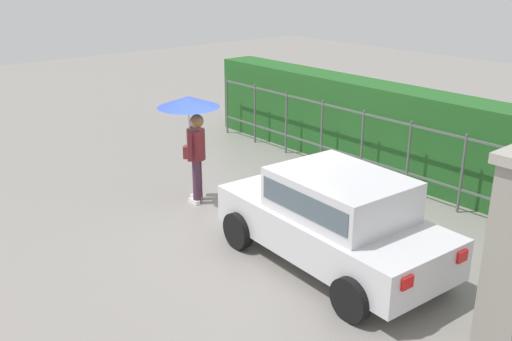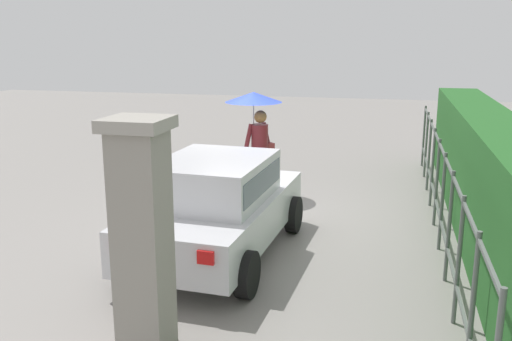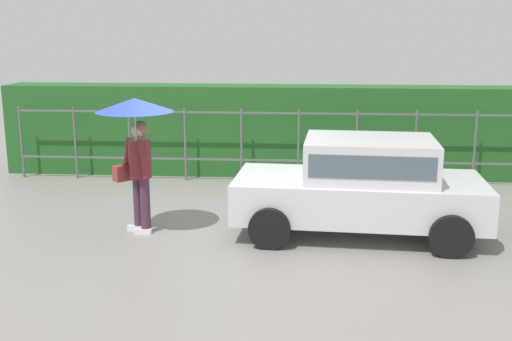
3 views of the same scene
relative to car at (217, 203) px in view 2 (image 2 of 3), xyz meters
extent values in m
plane|color=gray|center=(-2.09, 0.10, -0.80)|extent=(40.00, 40.00, 0.00)
cube|color=silver|center=(-0.06, 0.00, -0.22)|extent=(3.79, 1.86, 0.60)
cube|color=silver|center=(0.09, -0.01, 0.38)|extent=(1.98, 1.55, 0.60)
cube|color=#4C5B66|center=(0.09, -0.01, 0.40)|extent=(1.83, 1.56, 0.33)
cylinder|color=black|center=(-1.36, -0.76, -0.50)|extent=(0.61, 0.22, 0.60)
cylinder|color=black|center=(-1.26, 0.92, -0.50)|extent=(0.61, 0.22, 0.60)
cylinder|color=black|center=(1.14, -0.91, -0.50)|extent=(0.61, 0.22, 0.60)
cylinder|color=black|center=(1.24, 0.77, -0.50)|extent=(0.61, 0.22, 0.60)
cube|color=red|center=(1.76, -0.66, -0.07)|extent=(0.07, 0.20, 0.16)
cube|color=red|center=(1.83, 0.44, -0.07)|extent=(0.07, 0.20, 0.16)
cylinder|color=#47283D|center=(-3.29, -0.22, -0.37)|extent=(0.15, 0.15, 0.86)
cylinder|color=#47283D|center=(-3.43, -0.09, -0.37)|extent=(0.15, 0.15, 0.86)
cube|color=white|center=(-3.33, -0.27, -0.76)|extent=(0.26, 0.10, 0.08)
cube|color=white|center=(-3.47, -0.13, -0.76)|extent=(0.26, 0.10, 0.08)
cylinder|color=maroon|center=(-3.36, -0.16, 0.35)|extent=(0.34, 0.34, 0.58)
sphere|color=#DBAD89|center=(-3.36, -0.16, 0.78)|extent=(0.22, 0.22, 0.22)
sphere|color=olive|center=(-3.34, -0.13, 0.80)|extent=(0.25, 0.25, 0.25)
cylinder|color=maroon|center=(-3.25, -0.36, 0.37)|extent=(0.23, 0.22, 0.56)
cylinder|color=maroon|center=(-3.57, -0.06, 0.37)|extent=(0.23, 0.22, 0.56)
cylinder|color=#B2B2B7|center=(-3.37, -0.28, 0.69)|extent=(0.02, 0.02, 0.77)
cone|color=blue|center=(-3.37, -0.28, 1.18)|extent=(1.14, 1.14, 0.20)
cube|color=maroon|center=(-3.63, -0.07, 0.11)|extent=(0.35, 0.36, 0.24)
cube|color=gray|center=(2.64, 0.07, 0.35)|extent=(0.48, 0.48, 2.30)
cube|color=#9E998E|center=(2.64, 0.07, 1.56)|extent=(0.60, 0.60, 0.12)
cylinder|color=#59605B|center=(-6.80, 3.20, -0.05)|extent=(0.05, 0.05, 1.50)
cylinder|color=#59605B|center=(-5.64, 3.20, -0.05)|extent=(0.05, 0.05, 1.50)
cylinder|color=#59605B|center=(-4.48, 3.20, -0.05)|extent=(0.05, 0.05, 1.50)
cylinder|color=#59605B|center=(-3.32, 3.20, -0.05)|extent=(0.05, 0.05, 1.50)
cylinder|color=#59605B|center=(-2.16, 3.20, -0.05)|extent=(0.05, 0.05, 1.50)
cylinder|color=#59605B|center=(-1.00, 3.20, -0.05)|extent=(0.05, 0.05, 1.50)
cylinder|color=#59605B|center=(0.16, 3.20, -0.05)|extent=(0.05, 0.05, 1.50)
cylinder|color=#59605B|center=(1.32, 3.20, -0.05)|extent=(0.05, 0.05, 1.50)
cylinder|color=#59605B|center=(2.48, 3.20, -0.05)|extent=(0.05, 0.05, 1.50)
cube|color=#59605B|center=(-1.58, 3.20, 0.62)|extent=(10.44, 0.03, 0.04)
cube|color=#59605B|center=(-1.58, 3.20, -0.35)|extent=(10.44, 0.03, 0.04)
cube|color=#235B23|center=(-1.58, 3.96, 0.15)|extent=(11.44, 0.90, 1.90)
camera|label=1|loc=(5.20, -5.92, 3.52)|focal=40.39mm
camera|label=2|loc=(7.46, 2.39, 2.36)|focal=39.43mm
camera|label=3|loc=(-0.89, -9.10, 2.24)|focal=43.28mm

